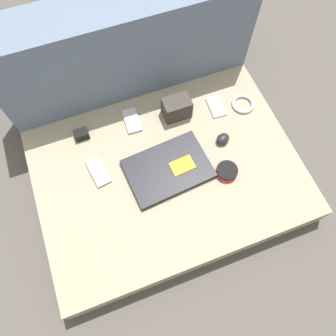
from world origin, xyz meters
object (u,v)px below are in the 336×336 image
Objects in this scene: camera_pouch at (177,108)px; phone_black at (216,107)px; charger_brick at (82,134)px; speaker_puck at (227,171)px; laptop at (168,170)px; phone_silver at (98,172)px; computer_mouse at (223,139)px; phone_small at (132,121)px.

phone_black is at bearing -9.82° from camera_pouch.
speaker_puck is at bearing -36.32° from charger_brick.
camera_pouch is (-0.08, 0.32, 0.03)m from speaker_puck.
camera_pouch reaches higher than phone_black.
laptop is 0.36m from phone_black.
phone_silver is at bearing 155.55° from laptop.
phone_silver is (-0.46, 0.18, -0.01)m from speaker_puck.
speaker_puck reaches higher than phone_black.
charger_brick is (-0.48, 0.35, 0.00)m from speaker_puck.
computer_mouse is 0.23m from camera_pouch.
speaker_puck is at bearing -49.75° from phone_small.
phone_black is 0.36m from phone_small.
phone_small is 2.14× the size of charger_brick.
phone_black is at bearing 2.82° from phone_silver.
charger_brick is (-0.21, 0.00, 0.01)m from phone_small.
computer_mouse is 0.14m from speaker_puck.
phone_silver is (-0.51, 0.04, -0.01)m from computer_mouse.
laptop is 5.97× the size of charger_brick.
phone_black is (0.30, 0.21, -0.01)m from laptop.
laptop is at bearing -118.10° from camera_pouch.
phone_silver and phone_small have the same top height.
computer_mouse is 0.62× the size of camera_pouch.
computer_mouse is at bearing 71.96° from speaker_puck.
speaker_puck reaches higher than phone_small.
laptop is 2.97× the size of camera_pouch.
phone_small is at bearing 174.31° from phone_black.
laptop is at bearing -28.56° from phone_silver.
camera_pouch reaches higher than laptop.
speaker_puck is 0.72× the size of phone_small.
camera_pouch is at bearing 104.55° from speaker_puck.
speaker_puck is 1.53× the size of charger_brick.
laptop is at bearing 157.73° from speaker_puck.
phone_black is at bearing 73.41° from speaker_puck.
laptop is at bearing 170.29° from computer_mouse.
charger_brick reaches higher than phone_small.
camera_pouch reaches higher than phone_small.
phone_small is (-0.31, 0.22, -0.01)m from computer_mouse.
computer_mouse is at bearing -13.81° from phone_silver.
phone_black is at bearing 30.07° from laptop.
phone_small is 0.19m from camera_pouch.
phone_silver is at bearing -135.37° from phone_small.
charger_brick is at bearing 177.59° from phone_black.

